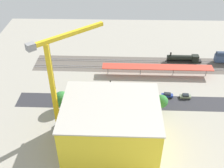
# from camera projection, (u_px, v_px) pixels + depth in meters

# --- Properties ---
(ground_plane) EXTENTS (154.06, 154.06, 0.00)m
(ground_plane) POSITION_uv_depth(u_px,v_px,m) (138.00, 94.00, 112.06)
(ground_plane) COLOR #9E998C
(ground_plane) RESTS_ON ground
(rail_bed) EXTENTS (96.44, 15.31, 0.01)m
(rail_bed) POSITION_uv_depth(u_px,v_px,m) (135.00, 64.00, 130.56)
(rail_bed) COLOR #5B544C
(rail_bed) RESTS_ON ground
(street_asphalt) EXTENTS (96.38, 10.07, 0.01)m
(street_asphalt) POSITION_uv_depth(u_px,v_px,m) (138.00, 102.00, 107.67)
(street_asphalt) COLOR #2D2D33
(street_asphalt) RESTS_ON ground
(track_rails) EXTENTS (96.28, 8.87, 0.12)m
(track_rails) POSITION_uv_depth(u_px,v_px,m) (135.00, 64.00, 130.46)
(track_rails) COLOR #9E9EA8
(track_rails) RESTS_ON ground
(platform_canopy_near) EXTENTS (49.09, 5.37, 4.20)m
(platform_canopy_near) POSITION_uv_depth(u_px,v_px,m) (157.00, 67.00, 121.27)
(platform_canopy_near) COLOR #C63D2D
(platform_canopy_near) RESTS_ON ground
(locomotive) EXTENTS (16.55, 2.84, 4.97)m
(locomotive) POSITION_uv_depth(u_px,v_px,m) (184.00, 59.00, 131.54)
(locomotive) COLOR black
(locomotive) RESTS_ON ground
(parked_car_0) EXTENTS (4.40, 2.03, 1.74)m
(parked_car_0) POSITION_uv_depth(u_px,v_px,m) (185.00, 96.00, 109.53)
(parked_car_0) COLOR black
(parked_car_0) RESTS_ON ground
(parked_car_1) EXTENTS (4.69, 2.00, 1.79)m
(parked_car_1) POSITION_uv_depth(u_px,v_px,m) (167.00, 95.00, 110.05)
(parked_car_1) COLOR black
(parked_car_1) RESTS_ON ground
(parked_car_2) EXTENTS (4.64, 1.85, 1.71)m
(parked_car_2) POSITION_uv_depth(u_px,v_px,m) (152.00, 96.00, 109.70)
(parked_car_2) COLOR black
(parked_car_2) RESTS_ON ground
(parked_car_3) EXTENTS (4.10, 1.89, 1.65)m
(parked_car_3) POSITION_uv_depth(u_px,v_px,m) (138.00, 96.00, 109.71)
(parked_car_3) COLOR black
(parked_car_3) RESTS_ON ground
(parked_car_4) EXTENTS (4.63, 1.92, 1.63)m
(parked_car_4) POSITION_uv_depth(u_px,v_px,m) (122.00, 95.00, 110.54)
(parked_car_4) COLOR black
(parked_car_4) RESTS_ON ground
(parked_car_5) EXTENTS (4.22, 1.88, 1.75)m
(parked_car_5) POSITION_uv_depth(u_px,v_px,m) (106.00, 95.00, 110.36)
(parked_car_5) COLOR black
(parked_car_5) RESTS_ON ground
(parked_car_6) EXTENTS (4.45, 1.76, 1.62)m
(parked_car_6) POSITION_uv_depth(u_px,v_px,m) (92.00, 95.00, 110.33)
(parked_car_6) COLOR black
(parked_car_6) RESTS_ON ground
(construction_building) EXTENTS (29.33, 23.83, 16.17)m
(construction_building) POSITION_uv_depth(u_px,v_px,m) (111.00, 126.00, 85.53)
(construction_building) COLOR yellow
(construction_building) RESTS_ON ground
(construction_roof_slab) EXTENTS (29.94, 24.44, 0.40)m
(construction_roof_slab) POSITION_uv_depth(u_px,v_px,m) (111.00, 106.00, 80.66)
(construction_roof_slab) COLOR #B7B2A8
(construction_roof_slab) RESTS_ON construction_building
(tower_crane) EXTENTS (20.45, 18.04, 34.98)m
(tower_crane) POSITION_uv_depth(u_px,v_px,m) (57.00, 79.00, 84.79)
(tower_crane) COLOR gray
(tower_crane) RESTS_ON ground
(box_truck_0) EXTENTS (8.86, 3.12, 3.39)m
(box_truck_0) POSITION_uv_depth(u_px,v_px,m) (99.00, 106.00, 103.22)
(box_truck_0) COLOR black
(box_truck_0) RESTS_ON ground
(box_truck_1) EXTENTS (9.35, 2.59, 3.57)m
(box_truck_1) POSITION_uv_depth(u_px,v_px,m) (139.00, 108.00, 102.46)
(box_truck_1) COLOR black
(box_truck_1) RESTS_ON ground
(street_tree_0) EXTENTS (5.61, 5.61, 8.46)m
(street_tree_0) POSITION_uv_depth(u_px,v_px,m) (103.00, 100.00, 99.87)
(street_tree_0) COLOR brown
(street_tree_0) RESTS_ON ground
(street_tree_1) EXTENTS (4.91, 4.91, 7.20)m
(street_tree_1) POSITION_uv_depth(u_px,v_px,m) (161.00, 101.00, 100.75)
(street_tree_1) COLOR brown
(street_tree_1) RESTS_ON ground
(street_tree_2) EXTENTS (6.12, 6.12, 7.82)m
(street_tree_2) POSITION_uv_depth(u_px,v_px,m) (62.00, 99.00, 101.68)
(street_tree_2) COLOR brown
(street_tree_2) RESTS_ON ground
(street_tree_3) EXTENTS (5.02, 5.02, 7.68)m
(street_tree_3) POSITION_uv_depth(u_px,v_px,m) (128.00, 99.00, 101.00)
(street_tree_3) COLOR brown
(street_tree_3) RESTS_ON ground
(traffic_light) EXTENTS (0.50, 0.36, 7.24)m
(traffic_light) POSITION_uv_depth(u_px,v_px,m) (110.00, 86.00, 108.60)
(traffic_light) COLOR #333333
(traffic_light) RESTS_ON ground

